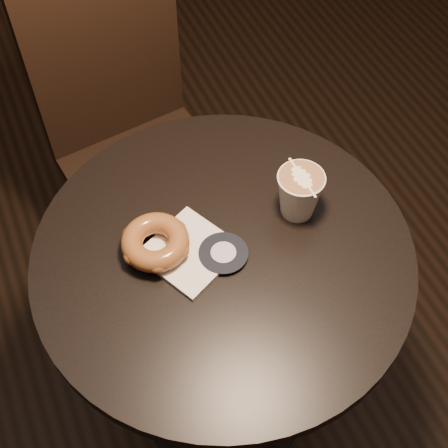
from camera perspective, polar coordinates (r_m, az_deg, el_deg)
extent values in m
plane|color=black|center=(1.81, -0.05, -15.68)|extent=(4.50, 4.50, 0.00)
cylinder|color=black|center=(1.15, -0.08, -2.83)|extent=(0.70, 0.70, 0.03)
cylinder|color=black|center=(1.47, -0.06, -10.65)|extent=(0.07, 0.07, 0.70)
cylinder|color=black|center=(1.80, -0.05, -15.57)|extent=(0.44, 0.44, 0.02)
cube|color=black|center=(1.67, -6.92, 4.56)|extent=(0.44, 0.44, 0.04)
cube|color=black|center=(1.59, -10.91, 15.22)|extent=(0.39, 0.09, 0.52)
cylinder|color=black|center=(1.72, -8.56, -5.96)|extent=(0.03, 0.03, 0.44)
cylinder|color=black|center=(1.80, 0.84, -1.27)|extent=(0.03, 0.03, 0.44)
cylinder|color=black|center=(1.91, -12.93, 1.47)|extent=(0.03, 0.03, 0.44)
cylinder|color=black|center=(1.97, -4.24, 5.46)|extent=(0.03, 0.03, 0.44)
cube|color=white|center=(1.13, -3.15, -2.54)|extent=(0.19, 0.19, 0.01)
torus|color=brown|center=(1.12, -6.29, -1.65)|extent=(0.12, 0.12, 0.04)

